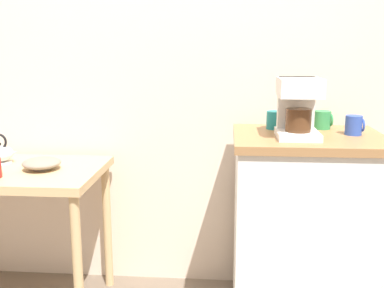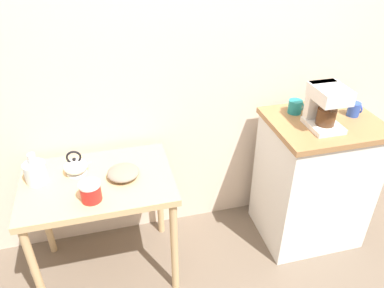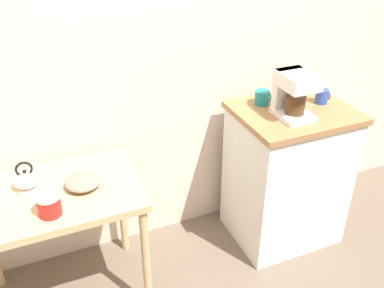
{
  "view_description": "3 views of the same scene",
  "coord_description": "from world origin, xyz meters",
  "px_view_note": "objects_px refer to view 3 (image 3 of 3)",
  "views": [
    {
      "loc": [
        0.3,
        -2.03,
        1.31
      ],
      "look_at": [
        0.13,
        -0.03,
        0.88
      ],
      "focal_mm": 42.59,
      "sensor_mm": 36.0,
      "label": 1
    },
    {
      "loc": [
        -0.63,
        -1.72,
        2.03
      ],
      "look_at": [
        -0.21,
        -0.07,
        0.94
      ],
      "focal_mm": 34.83,
      "sensor_mm": 36.0,
      "label": 2
    },
    {
      "loc": [
        -0.77,
        -1.83,
        2.03
      ],
      "look_at": [
        -0.02,
        -0.04,
        0.88
      ],
      "focal_mm": 40.31,
      "sensor_mm": 36.0,
      "label": 3
    }
  ],
  "objects_px": {
    "bowl_stoneware": "(83,182)",
    "canister_enamel": "(49,205)",
    "mug_blue": "(322,96)",
    "coffee_maker": "(293,92)",
    "mug_tall_green": "(293,90)",
    "teakettle": "(27,179)",
    "mug_dark_teal": "(262,97)"
  },
  "relations": [
    {
      "from": "bowl_stoneware",
      "to": "canister_enamel",
      "type": "xyz_separation_m",
      "value": [
        -0.18,
        -0.15,
        0.02
      ]
    },
    {
      "from": "canister_enamel",
      "to": "mug_blue",
      "type": "height_order",
      "value": "mug_blue"
    },
    {
      "from": "coffee_maker",
      "to": "mug_tall_green",
      "type": "distance_m",
      "value": 0.28
    },
    {
      "from": "canister_enamel",
      "to": "mug_tall_green",
      "type": "height_order",
      "value": "mug_tall_green"
    },
    {
      "from": "canister_enamel",
      "to": "bowl_stoneware",
      "type": "bearing_deg",
      "value": 40.53
    },
    {
      "from": "canister_enamel",
      "to": "coffee_maker",
      "type": "distance_m",
      "value": 1.4
    },
    {
      "from": "teakettle",
      "to": "canister_enamel",
      "type": "distance_m",
      "value": 0.27
    },
    {
      "from": "canister_enamel",
      "to": "coffee_maker",
      "type": "relative_size",
      "value": 0.43
    },
    {
      "from": "bowl_stoneware",
      "to": "canister_enamel",
      "type": "relative_size",
      "value": 1.62
    },
    {
      "from": "bowl_stoneware",
      "to": "mug_tall_green",
      "type": "xyz_separation_m",
      "value": [
        1.34,
        0.18,
        0.2
      ]
    },
    {
      "from": "bowl_stoneware",
      "to": "coffee_maker",
      "type": "height_order",
      "value": "coffee_maker"
    },
    {
      "from": "bowl_stoneware",
      "to": "mug_blue",
      "type": "height_order",
      "value": "mug_blue"
    },
    {
      "from": "bowl_stoneware",
      "to": "mug_blue",
      "type": "relative_size",
      "value": 2.06
    },
    {
      "from": "mug_dark_teal",
      "to": "mug_blue",
      "type": "bearing_deg",
      "value": -20.34
    },
    {
      "from": "coffee_maker",
      "to": "mug_dark_teal",
      "type": "height_order",
      "value": "coffee_maker"
    },
    {
      "from": "mug_blue",
      "to": "canister_enamel",
      "type": "bearing_deg",
      "value": -173.41
    },
    {
      "from": "bowl_stoneware",
      "to": "mug_tall_green",
      "type": "bearing_deg",
      "value": 7.58
    },
    {
      "from": "teakettle",
      "to": "coffee_maker",
      "type": "xyz_separation_m",
      "value": [
        1.44,
        -0.14,
        0.28
      ]
    },
    {
      "from": "mug_blue",
      "to": "mug_tall_green",
      "type": "relative_size",
      "value": 1.0
    },
    {
      "from": "bowl_stoneware",
      "to": "mug_tall_green",
      "type": "relative_size",
      "value": 2.05
    },
    {
      "from": "coffee_maker",
      "to": "mug_tall_green",
      "type": "height_order",
      "value": "coffee_maker"
    },
    {
      "from": "coffee_maker",
      "to": "mug_tall_green",
      "type": "bearing_deg",
      "value": 54.14
    },
    {
      "from": "bowl_stoneware",
      "to": "canister_enamel",
      "type": "bearing_deg",
      "value": -139.47
    },
    {
      "from": "mug_tall_green",
      "to": "canister_enamel",
      "type": "bearing_deg",
      "value": -167.7
    },
    {
      "from": "teakettle",
      "to": "mug_blue",
      "type": "xyz_separation_m",
      "value": [
        1.71,
        -0.07,
        0.18
      ]
    },
    {
      "from": "canister_enamel",
      "to": "mug_tall_green",
      "type": "relative_size",
      "value": 1.26
    },
    {
      "from": "canister_enamel",
      "to": "coffee_maker",
      "type": "height_order",
      "value": "coffee_maker"
    },
    {
      "from": "bowl_stoneware",
      "to": "canister_enamel",
      "type": "height_order",
      "value": "canister_enamel"
    },
    {
      "from": "teakettle",
      "to": "mug_tall_green",
      "type": "height_order",
      "value": "mug_tall_green"
    },
    {
      "from": "teakettle",
      "to": "canister_enamel",
      "type": "relative_size",
      "value": 1.45
    },
    {
      "from": "coffee_maker",
      "to": "mug_blue",
      "type": "relative_size",
      "value": 2.97
    },
    {
      "from": "mug_tall_green",
      "to": "mug_dark_teal",
      "type": "bearing_deg",
      "value": -175.43
    }
  ]
}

